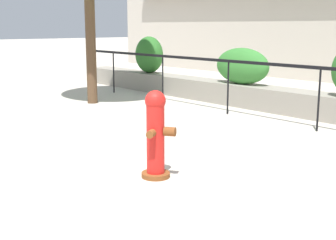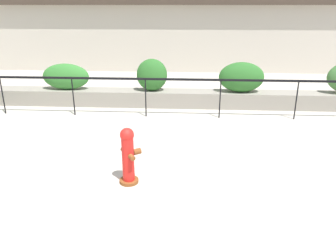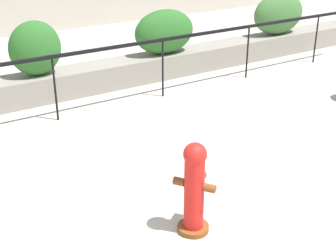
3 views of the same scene
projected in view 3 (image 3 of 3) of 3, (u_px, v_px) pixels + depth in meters
planter_wall_low at (36, 88)px, 8.83m from camera, size 18.00×0.70×0.50m
fence_railing_segment at (52, 63)px, 7.68m from camera, size 15.00×0.05×1.15m
hedge_bush_2 at (35, 48)px, 8.56m from camera, size 0.97×0.65×1.02m
hedge_bush_3 at (164, 32)px, 9.97m from camera, size 1.41×0.70×0.94m
hedge_bush_4 at (279, 14)px, 11.64m from camera, size 1.54×0.66×1.02m
fire_hydrant at (194, 187)px, 5.02m from camera, size 0.49×0.49×1.08m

